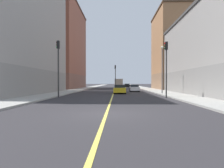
# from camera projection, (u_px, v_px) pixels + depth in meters

# --- Properties ---
(ground_plane) EXTENTS (400.00, 400.00, 0.00)m
(ground_plane) POSITION_uv_depth(u_px,v_px,m) (106.00, 114.00, 11.30)
(ground_plane) COLOR #2C2A2D
(ground_plane) RESTS_ON ground
(sidewalk_left) EXTENTS (3.55, 168.00, 0.15)m
(sidewalk_left) POSITION_uv_depth(u_px,v_px,m) (143.00, 88.00, 60.06)
(sidewalk_left) COLOR #9E9B93
(sidewalk_left) RESTS_ON ground
(sidewalk_right) EXTENTS (3.55, 168.00, 0.15)m
(sidewalk_right) POSITION_uv_depth(u_px,v_px,m) (88.00, 88.00, 60.50)
(sidewalk_right) COLOR #9E9B93
(sidewalk_right) RESTS_ON ground
(lane_center_stripe) EXTENTS (0.16, 154.00, 0.01)m
(lane_center_stripe) POSITION_uv_depth(u_px,v_px,m) (115.00, 88.00, 60.28)
(lane_center_stripe) COLOR #E5D14C
(lane_center_stripe) RESTS_ON ground
(building_left_near) EXTENTS (8.96, 25.58, 11.63)m
(building_left_near) POSITION_uv_depth(u_px,v_px,m) (217.00, 53.00, 27.85)
(building_left_near) COLOR gray
(building_left_near) RESTS_ON ground
(building_left_mid) EXTENTS (8.96, 14.73, 18.80)m
(building_left_mid) POSITION_uv_depth(u_px,v_px,m) (174.00, 51.00, 49.05)
(building_left_mid) COLOR #8F6B4F
(building_left_mid) RESTS_ON ground
(building_right_corner) EXTENTS (8.96, 24.09, 23.22)m
(building_right_corner) POSITION_uv_depth(u_px,v_px,m) (16.00, 16.00, 29.98)
(building_right_corner) COLOR gray
(building_right_corner) RESTS_ON ground
(building_right_midblock) EXTENTS (8.96, 24.12, 23.10)m
(building_right_midblock) POSITION_uv_depth(u_px,v_px,m) (64.00, 47.00, 56.76)
(building_right_midblock) COLOR brown
(building_right_midblock) RESTS_ON ground
(traffic_light_left_near) EXTENTS (0.40, 0.32, 6.32)m
(traffic_light_left_near) POSITION_uv_depth(u_px,v_px,m) (166.00, 62.00, 22.75)
(traffic_light_left_near) COLOR #2D2D2D
(traffic_light_left_near) RESTS_ON ground
(traffic_light_right_near) EXTENTS (0.40, 0.32, 6.50)m
(traffic_light_right_near) POSITION_uv_depth(u_px,v_px,m) (58.00, 61.00, 23.07)
(traffic_light_right_near) COLOR #2D2D2D
(traffic_light_right_near) RESTS_ON ground
(traffic_light_median_far) EXTENTS (0.40, 0.32, 6.16)m
(traffic_light_median_far) POSITION_uv_depth(u_px,v_px,m) (115.00, 74.00, 52.07)
(traffic_light_median_far) COLOR #2D2D2D
(traffic_light_median_far) RESTS_ON ground
(street_lamp_left_near) EXTENTS (0.36, 0.36, 6.89)m
(street_lamp_left_near) POSITION_uv_depth(u_px,v_px,m) (162.00, 65.00, 29.37)
(street_lamp_left_near) COLOR #4C4C51
(street_lamp_left_near) RESTS_ON ground
(car_white) EXTENTS (1.84, 4.36, 1.31)m
(car_white) POSITION_uv_depth(u_px,v_px,m) (134.00, 88.00, 38.81)
(car_white) COLOR white
(car_white) RESTS_ON ground
(car_yellow) EXTENTS (2.03, 4.30, 1.37)m
(car_yellow) POSITION_uv_depth(u_px,v_px,m) (120.00, 89.00, 31.58)
(car_yellow) COLOR gold
(car_yellow) RESTS_ON ground
(car_black) EXTENTS (1.86, 3.97, 1.29)m
(car_black) POSITION_uv_depth(u_px,v_px,m) (127.00, 86.00, 65.14)
(car_black) COLOR black
(car_black) RESTS_ON ground
(box_truck) EXTENTS (2.46, 6.54, 2.75)m
(box_truck) POSITION_uv_depth(u_px,v_px,m) (119.00, 83.00, 61.52)
(box_truck) COLOR beige
(box_truck) RESTS_ON ground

